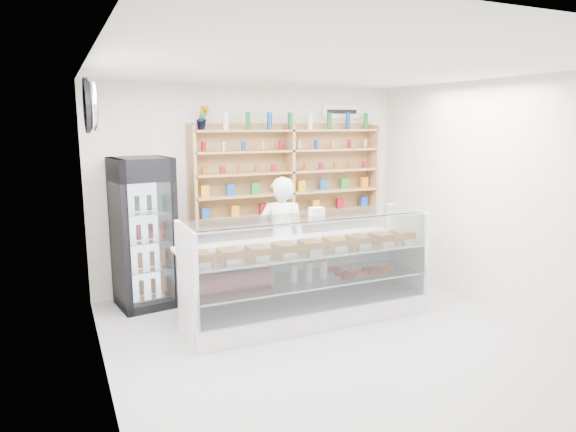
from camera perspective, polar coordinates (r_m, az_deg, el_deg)
name	(u,v)px	position (r m, az deg, el deg)	size (l,w,h in m)	color
room	(344,214)	(5.06, 6.22, 0.18)	(5.00, 5.00, 5.00)	#A4A5A9
display_counter	(306,291)	(6.07, 2.02, -8.31)	(2.86, 0.85, 1.25)	white
shop_worker	(282,240)	(6.54, -0.70, -2.68)	(0.59, 0.39, 1.63)	silver
drinks_cooler	(144,233)	(6.62, -15.75, -1.80)	(0.76, 0.74, 1.87)	black
wall_shelving	(290,172)	(7.32, 0.22, 4.89)	(2.84, 0.28, 1.33)	#AD7D51
potted_plant	(203,118)	(6.85, -9.47, 10.72)	(0.17, 0.14, 0.31)	#1E6626
security_mirror	(92,106)	(5.49, -20.96, 11.37)	(0.15, 0.50, 0.50)	silver
wall_sign	(341,112)	(7.82, 5.94, 11.46)	(0.62, 0.03, 0.20)	white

